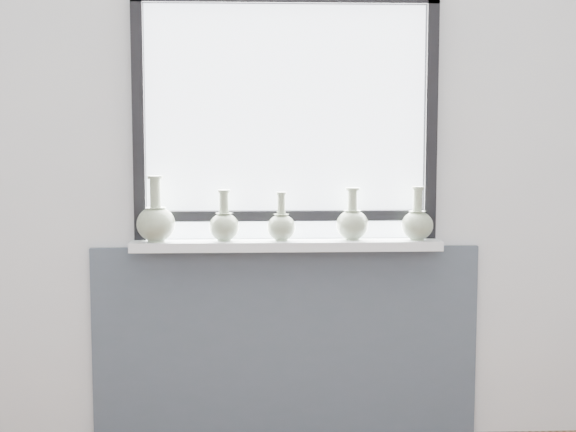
{
  "coord_description": "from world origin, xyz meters",
  "views": [
    {
      "loc": [
        -0.14,
        -1.69,
        1.35
      ],
      "look_at": [
        0.0,
        1.55,
        1.02
      ],
      "focal_mm": 50.0,
      "sensor_mm": 36.0,
      "label": 1
    }
  ],
  "objects_px": {
    "windowsill": "(286,245)",
    "vase_e": "(417,223)",
    "vase_a": "(156,221)",
    "vase_b": "(224,224)",
    "vase_c": "(281,225)",
    "vase_d": "(352,222)"
  },
  "relations": [
    {
      "from": "vase_c",
      "to": "vase_e",
      "type": "bearing_deg",
      "value": -0.6
    },
    {
      "from": "vase_a",
      "to": "vase_c",
      "type": "height_order",
      "value": "vase_a"
    },
    {
      "from": "vase_a",
      "to": "vase_d",
      "type": "xyz_separation_m",
      "value": [
        0.83,
        0.03,
        -0.01
      ]
    },
    {
      "from": "vase_a",
      "to": "vase_b",
      "type": "height_order",
      "value": "vase_a"
    },
    {
      "from": "vase_a",
      "to": "vase_b",
      "type": "bearing_deg",
      "value": 3.18
    },
    {
      "from": "vase_e",
      "to": "windowsill",
      "type": "bearing_deg",
      "value": 177.82
    },
    {
      "from": "vase_b",
      "to": "vase_d",
      "type": "xyz_separation_m",
      "value": [
        0.55,
        0.01,
        0.0
      ]
    },
    {
      "from": "vase_d",
      "to": "vase_e",
      "type": "distance_m",
      "value": 0.28
    },
    {
      "from": "vase_c",
      "to": "vase_b",
      "type": "bearing_deg",
      "value": 179.24
    },
    {
      "from": "vase_c",
      "to": "vase_d",
      "type": "height_order",
      "value": "vase_d"
    },
    {
      "from": "vase_a",
      "to": "vase_e",
      "type": "xyz_separation_m",
      "value": [
        1.11,
        0.01,
        -0.01
      ]
    },
    {
      "from": "vase_c",
      "to": "vase_e",
      "type": "height_order",
      "value": "vase_e"
    },
    {
      "from": "vase_e",
      "to": "vase_c",
      "type": "bearing_deg",
      "value": 179.4
    },
    {
      "from": "windowsill",
      "to": "vase_e",
      "type": "height_order",
      "value": "vase_e"
    },
    {
      "from": "vase_d",
      "to": "vase_e",
      "type": "relative_size",
      "value": 0.98
    },
    {
      "from": "vase_b",
      "to": "vase_e",
      "type": "bearing_deg",
      "value": -0.65
    },
    {
      "from": "windowsill",
      "to": "vase_d",
      "type": "height_order",
      "value": "vase_d"
    },
    {
      "from": "vase_c",
      "to": "vase_d",
      "type": "distance_m",
      "value": 0.31
    },
    {
      "from": "windowsill",
      "to": "vase_d",
      "type": "bearing_deg",
      "value": -0.05
    },
    {
      "from": "vase_a",
      "to": "vase_d",
      "type": "height_order",
      "value": "vase_a"
    },
    {
      "from": "vase_c",
      "to": "vase_d",
      "type": "bearing_deg",
      "value": 2.81
    },
    {
      "from": "vase_a",
      "to": "vase_c",
      "type": "distance_m",
      "value": 0.53
    }
  ]
}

